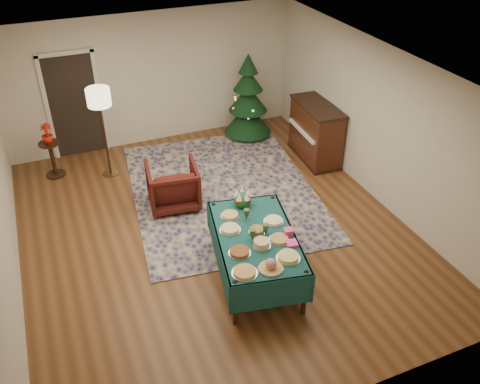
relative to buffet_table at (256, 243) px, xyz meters
name	(u,v)px	position (x,y,z in m)	size (l,w,h in m)	color
room_shell	(211,158)	(-0.18, 1.27, 0.76)	(7.00, 7.00, 7.00)	#593319
doorway	(74,103)	(-1.78, 4.75, 0.50)	(1.08, 0.04, 2.16)	black
rug	(223,190)	(0.38, 2.29, -0.58)	(3.20, 4.20, 0.02)	#171347
buffet_table	(256,243)	(0.00, 0.00, 0.00)	(1.46, 2.08, 0.74)	black
platter_0	(245,272)	(-0.45, -0.65, 0.17)	(0.34, 0.34, 0.05)	silver
platter_1	(271,265)	(-0.11, -0.70, 0.21)	(0.32, 0.32, 0.16)	silver
platter_2	(288,257)	(0.19, -0.61, 0.18)	(0.32, 0.32, 0.06)	silver
platter_3	(240,252)	(-0.36, -0.27, 0.17)	(0.31, 0.31, 0.05)	silver
platter_4	(262,244)	(-0.03, -0.25, 0.19)	(0.25, 0.25, 0.10)	silver
platter_5	(279,239)	(0.25, -0.22, 0.17)	(0.29, 0.29, 0.04)	silver
platter_6	(230,229)	(-0.29, 0.24, 0.17)	(0.31, 0.31, 0.05)	silver
platter_7	(257,231)	(0.04, 0.05, 0.18)	(0.23, 0.23, 0.07)	silver
platter_8	(274,221)	(0.36, 0.19, 0.17)	(0.29, 0.29, 0.04)	silver
platter_9	(230,215)	(-0.16, 0.56, 0.17)	(0.28, 0.28, 0.04)	silver
goblet_0	(246,214)	(0.03, 0.39, 0.24)	(0.08, 0.08, 0.17)	#2D471E
goblet_1	(266,229)	(0.13, -0.04, 0.24)	(0.08, 0.08, 0.17)	#2D471E
goblet_2	(253,235)	(-0.09, -0.07, 0.24)	(0.08, 0.08, 0.17)	#2D471E
napkin_stack	(292,243)	(0.36, -0.37, 0.17)	(0.15, 0.15, 0.04)	#F444B9
gift_box	(288,232)	(0.42, -0.16, 0.20)	(0.12, 0.12, 0.10)	#F4437E
centerpiece	(243,199)	(0.11, 0.73, 0.28)	(0.27, 0.27, 0.30)	#1E4C1E
armchair	(173,184)	(-0.57, 2.20, -0.16)	(0.84, 0.79, 0.87)	#43130E
floor_lamp	(99,103)	(-1.41, 3.66, 0.90)	(0.43, 0.43, 1.76)	#A57F3F
side_table	(53,160)	(-2.39, 4.04, -0.25)	(0.39, 0.39, 0.70)	black
potted_plant	(48,138)	(-2.39, 4.04, 0.22)	(0.21, 0.37, 0.21)	red
christmas_tree	(248,100)	(1.69, 4.17, 0.23)	(1.12, 1.12, 1.83)	black
piano	(315,133)	(2.52, 2.72, -0.03)	(0.72, 1.38, 1.16)	black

